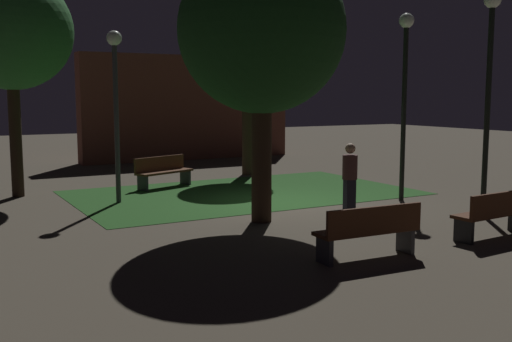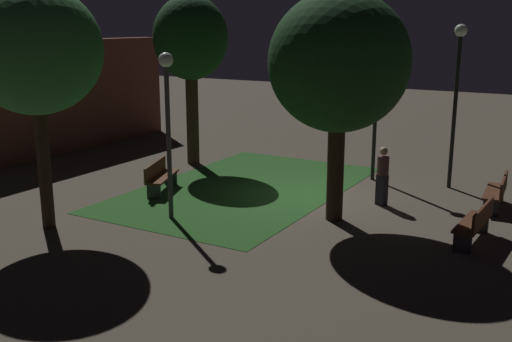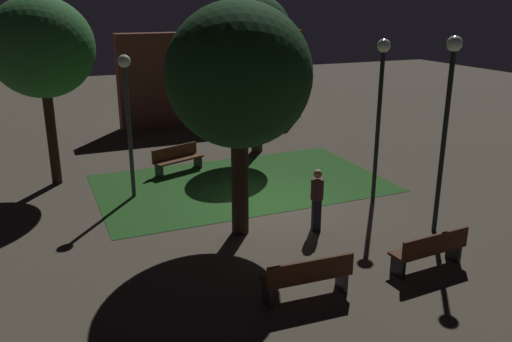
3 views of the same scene
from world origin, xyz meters
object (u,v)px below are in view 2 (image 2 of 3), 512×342
object	(u,v)px
bench_path_side	(498,191)
bench_corner	(160,176)
tree_left_canopy	(34,51)
tree_tall_center	(191,40)
bench_back_row	(476,222)
lamp_post_near_wall	(167,106)
lamp_post_path_center	(457,79)
tree_back_right	(339,63)
pedestrian	(383,175)
lamp_post_plaza_west	(377,81)

from	to	relation	value
bench_path_side	bench_corner	distance (m)	9.39
tree_left_canopy	tree_tall_center	size ratio (longest dim) A/B	0.99
bench_back_row	lamp_post_near_wall	size ratio (longest dim) A/B	0.44
tree_left_canopy	tree_tall_center	distance (m)	7.39
bench_path_side	bench_corner	xyz separation A→B (m)	(-3.18, 8.83, 0.00)
bench_back_row	lamp_post_path_center	distance (m)	5.50
lamp_post_path_center	tree_back_right	bearing A→B (deg)	158.40
lamp_post_near_wall	tree_tall_center	bearing A→B (deg)	30.52
lamp_post_path_center	pedestrian	xyz separation A→B (m)	(-2.75, 1.18, -2.38)
tree_left_canopy	tree_back_right	bearing A→B (deg)	-55.41
bench_path_side	pedestrian	world-z (taller)	pedestrian
tree_back_right	pedestrian	distance (m)	3.59
bench_corner	lamp_post_near_wall	size ratio (longest dim) A/B	0.45
tree_left_canopy	lamp_post_path_center	bearing A→B (deg)	-41.60
tree_left_canopy	pedestrian	size ratio (longest dim) A/B	3.56
bench_path_side	pedestrian	xyz separation A→B (m)	(-1.23, 2.77, 0.37)
lamp_post_near_wall	pedestrian	size ratio (longest dim) A/B	2.57
bench_path_side	tree_back_right	xyz separation A→B (m)	(-3.04, 3.39, 3.41)
tree_left_canopy	bench_path_side	bearing A→B (deg)	-52.57
tree_back_right	lamp_post_plaza_west	xyz separation A→B (m)	(4.33, 0.51, -0.77)
bench_path_side	tree_tall_center	bearing A→B (deg)	88.29
tree_left_canopy	bench_corner	bearing A→B (deg)	-5.09
tree_tall_center	lamp_post_near_wall	distance (m)	6.32
bench_path_side	tree_left_canopy	xyz separation A→B (m)	(-7.02, 9.18, 3.73)
lamp_post_near_wall	lamp_post_plaza_west	world-z (taller)	lamp_post_plaza_west
bench_path_side	lamp_post_path_center	xyz separation A→B (m)	(1.52, 1.59, 2.75)
tree_left_canopy	lamp_post_path_center	world-z (taller)	tree_left_canopy
tree_tall_center	pedestrian	distance (m)	8.27
bench_path_side	lamp_post_path_center	bearing A→B (deg)	46.15
tree_tall_center	pedestrian	size ratio (longest dim) A/B	3.58
bench_path_side	pedestrian	distance (m)	3.05
bench_corner	tree_tall_center	xyz separation A→B (m)	(3.48, 1.31, 3.77)
lamp_post_near_wall	lamp_post_path_center	size ratio (longest dim) A/B	0.86
tree_tall_center	bench_path_side	bearing A→B (deg)	-91.71
bench_path_side	tree_tall_center	distance (m)	10.83
bench_corner	tree_tall_center	bearing A→B (deg)	20.62
tree_left_canopy	pedestrian	bearing A→B (deg)	-47.87
bench_back_row	tree_tall_center	xyz separation A→B (m)	(3.27, 10.14, 3.77)
tree_back_right	pedestrian	world-z (taller)	tree_back_right
lamp_post_path_center	pedestrian	bearing A→B (deg)	156.75
lamp_post_near_wall	tree_left_canopy	bearing A→B (deg)	133.03
tree_left_canopy	lamp_post_plaza_west	size ratio (longest dim) A/B	1.25
bench_back_row	pedestrian	size ratio (longest dim) A/B	1.13
tree_left_canopy	lamp_post_path_center	xyz separation A→B (m)	(8.55, -7.59, -0.97)
lamp_post_near_wall	lamp_post_path_center	xyz separation A→B (m)	(6.53, -5.43, 0.38)
tree_tall_center	lamp_post_near_wall	world-z (taller)	tree_tall_center
tree_back_right	lamp_post_plaza_west	size ratio (longest dim) A/B	1.22
lamp_post_path_center	pedestrian	distance (m)	3.83
lamp_post_plaza_west	lamp_post_near_wall	bearing A→B (deg)	153.73
tree_back_right	lamp_post_path_center	size ratio (longest dim) A/B	1.17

